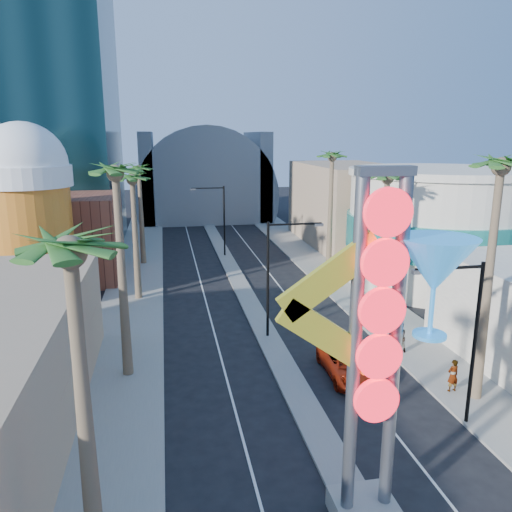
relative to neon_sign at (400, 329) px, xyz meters
The scene contains 23 objects.
sidewalk_west 34.43m from the neon_sign, 107.85° to the left, with size 5.00×100.00×0.15m, color gray.
sidewalk_east 33.97m from the neon_sign, 74.84° to the left, with size 5.00×100.00×0.15m, color gray.
median 35.79m from the neon_sign, 91.33° to the left, with size 1.60×84.00×0.15m, color gray.
hotel_tower 56.91m from the neon_sign, 114.95° to the left, with size 20.00×20.00×50.00m, color black.
brick_filler_west 39.01m from the neon_sign, 115.64° to the left, with size 10.00×10.00×8.00m, color brown.
filler_east 47.58m from the neon_sign, 71.37° to the left, with size 10.00×20.00×10.00m, color tan.
beer_mug 32.39m from the neon_sign, 123.38° to the left, with size 7.00×7.00×14.50m.
turquoise_building 32.10m from the neon_sign, 57.56° to the left, with size 16.60×16.60×10.60m.
canopy 69.11m from the neon_sign, 90.68° to the left, with size 22.00×16.00×22.00m.
neon_sign is the anchor object (origin of this frame).
streetlight_0 17.21m from the neon_sign, 90.90° to the left, with size 3.79×0.25×8.00m.
streetlight_1 41.13m from the neon_sign, 91.90° to the left, with size 3.79×0.25×8.00m.
streetlight_2 8.15m from the neon_sign, 40.46° to the left, with size 3.45×0.25×8.00m.
palm_0 10.21m from the neon_sign, behind, with size 2.40×2.40×11.70m.
palm_1 16.70m from the neon_sign, 126.98° to the left, with size 2.40×2.40×12.70m.
palm_2 28.85m from the neon_sign, 109.95° to the left, with size 2.40×2.40×11.20m.
palm_3 40.31m from the neon_sign, 104.11° to the left, with size 2.40×2.40×11.20m.
palm_5 11.50m from the neon_sign, 40.70° to the left, with size 2.40×2.40×13.20m.
palm_6 20.89m from the neon_sign, 66.74° to the left, with size 2.40×2.40×11.70m.
palm_7 32.29m from the neon_sign, 75.23° to the left, with size 2.40×2.40×12.70m.
red_pickup 12.76m from the neon_sign, 76.64° to the left, with size 2.48×5.39×1.50m, color #9A220B.
pedestrian_a 12.38m from the neon_sign, 46.91° to the left, with size 0.66×0.43×1.81m, color gray.
pedestrian_b 15.85m from the neon_sign, 62.43° to the left, with size 0.96×0.75×1.98m, color gray.
Camera 1 is at (-6.55, -11.12, 13.42)m, focal length 35.00 mm.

